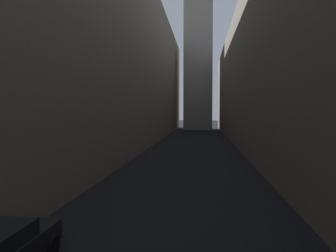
# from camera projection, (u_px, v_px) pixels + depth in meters

# --- Properties ---
(ground_plane) EXTENTS (264.00, 264.00, 0.00)m
(ground_plane) POSITION_uv_depth(u_px,v_px,m) (192.00, 151.00, 38.07)
(ground_plane) COLOR black
(building_block_left) EXTENTS (12.95, 108.00, 22.34)m
(building_block_left) POSITION_uv_depth(u_px,v_px,m) (97.00, 59.00, 40.82)
(building_block_left) COLOR #756B5B
(building_block_left) RESTS_ON ground
(building_block_right) EXTENTS (13.77, 108.00, 18.35)m
(building_block_right) POSITION_uv_depth(u_px,v_px,m) (298.00, 72.00, 38.34)
(building_block_right) COLOR #756B5B
(building_block_right) RESTS_ON ground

